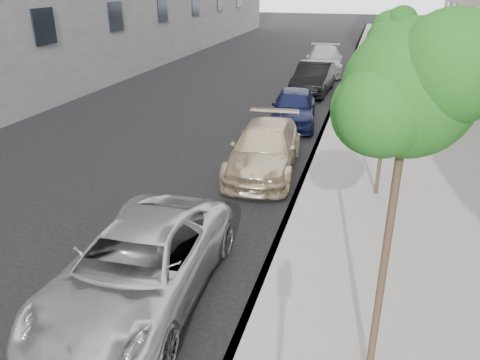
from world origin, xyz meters
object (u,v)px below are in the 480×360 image
at_px(minivan, 138,267).
at_px(sedan_rear, 324,60).
at_px(tree_near, 412,91).
at_px(sedan_blue, 294,107).
at_px(tree_mid, 394,55).
at_px(tree_far, 391,29).
at_px(suv, 265,149).
at_px(sedan_black, 314,78).

bearing_deg(minivan, sedan_rear, 86.48).
xyz_separation_m(tree_near, sedan_blue, (-3.33, 12.69, -3.56)).
bearing_deg(tree_mid, sedan_rear, 101.11).
xyz_separation_m(tree_far, minivan, (-4.05, -12.10, -3.00)).
bearing_deg(tree_mid, suv, 161.45).
distance_m(suv, sedan_blue, 5.07).
xyz_separation_m(tree_near, suv, (-3.33, 7.62, -3.58)).
height_order(suv, sedan_blue, sedan_blue).
relative_size(tree_mid, sedan_blue, 1.08).
bearing_deg(suv, sedan_rear, 85.76).
height_order(tree_near, tree_mid, tree_near).
bearing_deg(minivan, tree_near, -14.57).
relative_size(tree_mid, suv, 0.94).
bearing_deg(sedan_rear, suv, -94.71).
bearing_deg(minivan, tree_far, 69.46).
bearing_deg(suv, tree_far, 53.61).
xyz_separation_m(suv, sedan_black, (0.00, 10.87, 0.07)).
relative_size(tree_near, sedan_blue, 1.20).
height_order(tree_mid, sedan_rear, tree_mid).
bearing_deg(sedan_black, tree_near, -76.91).
xyz_separation_m(minivan, suv, (0.72, 6.72, -0.01)).
bearing_deg(sedan_rear, sedan_blue, -94.52).
bearing_deg(tree_far, minivan, -108.50).
bearing_deg(tree_far, sedan_black, 121.23).
bearing_deg(suv, sedan_black, 85.32).
bearing_deg(sedan_black, suv, -87.11).
relative_size(tree_far, sedan_blue, 1.05).
bearing_deg(suv, minivan, -100.81).
bearing_deg(sedan_rear, sedan_black, -93.87).
height_order(sedan_blue, sedan_black, sedan_black).
bearing_deg(tree_mid, sedan_blue, 118.27).
distance_m(tree_far, minivan, 13.11).
height_order(minivan, suv, minivan).
xyz_separation_m(minivan, sedan_blue, (0.72, 11.79, 0.01)).
xyz_separation_m(tree_far, sedan_black, (-3.33, 5.49, -2.94)).
relative_size(tree_mid, sedan_black, 0.97).
bearing_deg(sedan_black, sedan_blue, -87.11).
distance_m(tree_far, sedan_rear, 11.97).
distance_m(tree_near, tree_mid, 6.52).
bearing_deg(tree_far, tree_near, -90.00).
relative_size(tree_near, tree_mid, 1.11).
xyz_separation_m(minivan, sedan_rear, (0.60, 23.18, 0.07)).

